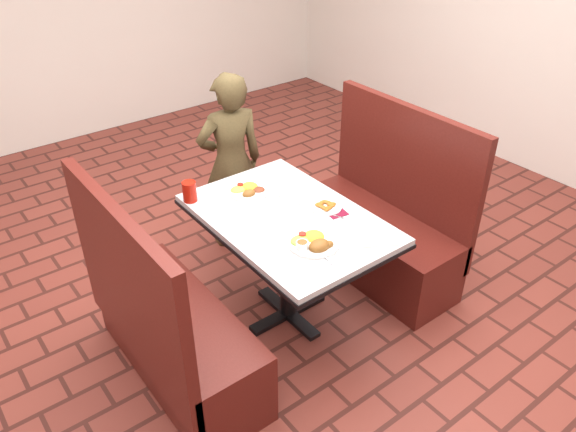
{
  "coord_description": "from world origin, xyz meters",
  "views": [
    {
      "loc": [
        -1.64,
        -2.13,
        2.47
      ],
      "look_at": [
        0.0,
        0.0,
        0.75
      ],
      "focal_mm": 35.0,
      "sensor_mm": 36.0,
      "label": 1
    }
  ],
  "objects_px": {
    "near_dinner_plate": "(314,240)",
    "far_dinner_plate": "(248,189)",
    "diner_person": "(231,163)",
    "booth_bench_right": "(381,229)",
    "dining_table": "(288,230)",
    "plantain_plate": "(326,207)",
    "red_tumbler": "(190,191)",
    "booth_bench_left": "(170,331)"
  },
  "relations": [
    {
      "from": "dining_table",
      "to": "red_tumbler",
      "type": "height_order",
      "value": "red_tumbler"
    },
    {
      "from": "diner_person",
      "to": "near_dinner_plate",
      "type": "bearing_deg",
      "value": 90.44
    },
    {
      "from": "booth_bench_right",
      "to": "dining_table",
      "type": "bearing_deg",
      "value": 180.0
    },
    {
      "from": "booth_bench_right",
      "to": "near_dinner_plate",
      "type": "xyz_separation_m",
      "value": [
        -0.86,
        -0.31,
        0.45
      ]
    },
    {
      "from": "booth_bench_right",
      "to": "red_tumbler",
      "type": "relative_size",
      "value": 9.67
    },
    {
      "from": "booth_bench_left",
      "to": "plantain_plate",
      "type": "distance_m",
      "value": 1.11
    },
    {
      "from": "near_dinner_plate",
      "to": "plantain_plate",
      "type": "relative_size",
      "value": 1.51
    },
    {
      "from": "dining_table",
      "to": "booth_bench_right",
      "type": "bearing_deg",
      "value": 0.0
    },
    {
      "from": "booth_bench_right",
      "to": "plantain_plate",
      "type": "xyz_separation_m",
      "value": [
        -0.57,
        -0.07,
        0.43
      ]
    },
    {
      "from": "dining_table",
      "to": "far_dinner_plate",
      "type": "relative_size",
      "value": 4.84
    },
    {
      "from": "dining_table",
      "to": "booth_bench_left",
      "type": "xyz_separation_m",
      "value": [
        -0.8,
        0.0,
        -0.32
      ]
    },
    {
      "from": "diner_person",
      "to": "red_tumbler",
      "type": "height_order",
      "value": "diner_person"
    },
    {
      "from": "plantain_plate",
      "to": "far_dinner_plate",
      "type": "bearing_deg",
      "value": 120.29
    },
    {
      "from": "diner_person",
      "to": "near_dinner_plate",
      "type": "distance_m",
      "value": 1.25
    },
    {
      "from": "dining_table",
      "to": "plantain_plate",
      "type": "height_order",
      "value": "plantain_plate"
    },
    {
      "from": "plantain_plate",
      "to": "booth_bench_left",
      "type": "bearing_deg",
      "value": 176.21
    },
    {
      "from": "booth_bench_right",
      "to": "red_tumbler",
      "type": "bearing_deg",
      "value": 157.02
    },
    {
      "from": "booth_bench_right",
      "to": "far_dinner_plate",
      "type": "xyz_separation_m",
      "value": [
        -0.82,
        0.36,
        0.44
      ]
    },
    {
      "from": "booth_bench_right",
      "to": "far_dinner_plate",
      "type": "distance_m",
      "value": 1.0
    },
    {
      "from": "near_dinner_plate",
      "to": "diner_person",
      "type": "bearing_deg",
      "value": 77.92
    },
    {
      "from": "dining_table",
      "to": "far_dinner_plate",
      "type": "bearing_deg",
      "value": 94.06
    },
    {
      "from": "near_dinner_plate",
      "to": "red_tumbler",
      "type": "distance_m",
      "value": 0.85
    },
    {
      "from": "booth_bench_left",
      "to": "near_dinner_plate",
      "type": "distance_m",
      "value": 0.91
    },
    {
      "from": "diner_person",
      "to": "near_dinner_plate",
      "type": "height_order",
      "value": "diner_person"
    },
    {
      "from": "booth_bench_right",
      "to": "near_dinner_plate",
      "type": "height_order",
      "value": "booth_bench_right"
    },
    {
      "from": "dining_table",
      "to": "booth_bench_right",
      "type": "distance_m",
      "value": 0.86
    },
    {
      "from": "booth_bench_right",
      "to": "near_dinner_plate",
      "type": "relative_size",
      "value": 4.35
    },
    {
      "from": "far_dinner_plate",
      "to": "booth_bench_left",
      "type": "bearing_deg",
      "value": -154.82
    },
    {
      "from": "booth_bench_right",
      "to": "booth_bench_left",
      "type": "bearing_deg",
      "value": 180.0
    },
    {
      "from": "booth_bench_left",
      "to": "booth_bench_right",
      "type": "xyz_separation_m",
      "value": [
        1.6,
        0.0,
        0.0
      ]
    },
    {
      "from": "dining_table",
      "to": "booth_bench_right",
      "type": "height_order",
      "value": "booth_bench_right"
    },
    {
      "from": "plantain_plate",
      "to": "booth_bench_right",
      "type": "bearing_deg",
      "value": 6.77
    },
    {
      "from": "near_dinner_plate",
      "to": "plantain_plate",
      "type": "height_order",
      "value": "near_dinner_plate"
    },
    {
      "from": "far_dinner_plate",
      "to": "red_tumbler",
      "type": "height_order",
      "value": "red_tumbler"
    },
    {
      "from": "diner_person",
      "to": "far_dinner_plate",
      "type": "height_order",
      "value": "diner_person"
    },
    {
      "from": "far_dinner_plate",
      "to": "booth_bench_right",
      "type": "bearing_deg",
      "value": -23.79
    },
    {
      "from": "diner_person",
      "to": "plantain_plate",
      "type": "distance_m",
      "value": 0.99
    },
    {
      "from": "near_dinner_plate",
      "to": "far_dinner_plate",
      "type": "bearing_deg",
      "value": 86.52
    },
    {
      "from": "diner_person",
      "to": "far_dinner_plate",
      "type": "distance_m",
      "value": 0.6
    },
    {
      "from": "dining_table",
      "to": "near_dinner_plate",
      "type": "height_order",
      "value": "near_dinner_plate"
    },
    {
      "from": "near_dinner_plate",
      "to": "red_tumbler",
      "type": "height_order",
      "value": "red_tumbler"
    },
    {
      "from": "booth_bench_left",
      "to": "booth_bench_right",
      "type": "relative_size",
      "value": 1.0
    }
  ]
}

